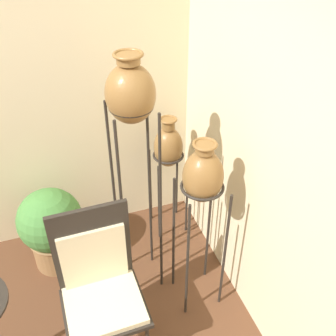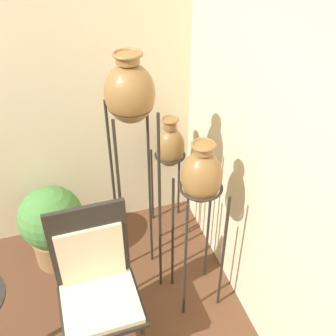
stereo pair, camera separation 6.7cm
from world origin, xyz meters
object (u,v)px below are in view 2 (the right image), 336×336
at_px(chair, 96,280).
at_px(potted_plant, 52,224).
at_px(vase_stand_short, 170,149).
at_px(vase_stand_tall, 130,101).
at_px(vase_stand_medium, 201,181).

height_order(chair, potted_plant, chair).
xyz_separation_m(vase_stand_short, chair, (-0.79, -0.97, -0.24)).
bearing_deg(vase_stand_tall, vase_stand_medium, -39.27).
xyz_separation_m(vase_stand_medium, chair, (-0.75, -0.16, -0.50)).
relative_size(vase_stand_medium, potted_plant, 1.92).
xyz_separation_m(vase_stand_medium, potted_plant, (-1.00, 0.70, -0.73)).
bearing_deg(potted_plant, vase_stand_tall, -32.29).
bearing_deg(vase_stand_medium, chair, -167.94).
bearing_deg(vase_stand_short, vase_stand_tall, -128.91).
relative_size(vase_stand_tall, vase_stand_short, 1.65).
distance_m(vase_stand_tall, chair, 1.14).
distance_m(vase_stand_medium, chair, 0.91).
bearing_deg(chair, vase_stand_tall, 49.37).
bearing_deg(vase_stand_short, potted_plant, -173.67).
height_order(vase_stand_tall, vase_stand_medium, vase_stand_tall).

